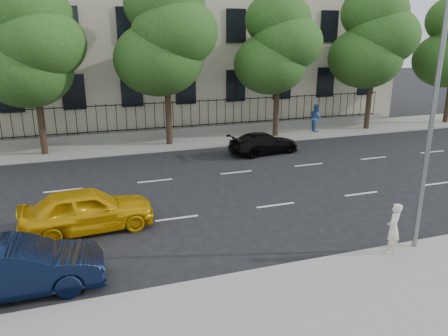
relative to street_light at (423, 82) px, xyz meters
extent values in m
plane|color=black|center=(-2.50, 1.77, -5.15)|extent=(120.00, 120.00, 0.00)
cube|color=gray|center=(-2.50, -2.23, -5.07)|extent=(60.00, 4.00, 0.15)
cube|color=gray|center=(-2.50, 15.77, -5.07)|extent=(60.00, 4.00, 0.15)
cube|color=slate|center=(-2.50, 17.47, -4.80)|extent=(30.00, 0.50, 0.40)
cube|color=black|center=(-2.50, 17.47, -4.50)|extent=(28.80, 0.05, 0.05)
cube|color=black|center=(-2.50, 17.47, -2.90)|extent=(28.80, 0.05, 0.05)
cylinder|color=slate|center=(0.00, -0.53, -1.00)|extent=(0.14, 0.14, 8.00)
cylinder|color=#382619|center=(-11.50, 14.97, -3.51)|extent=(0.36, 0.36, 2.97)
ellipsoid|color=#1C4517|center=(-11.90, 15.27, -0.52)|extent=(4.75, 4.75, 3.90)
ellipsoid|color=#1C4517|center=(-11.00, 14.77, 0.85)|extent=(4.50, 4.50, 3.70)
ellipsoid|color=#1C4517|center=(-11.40, 15.37, 2.23)|extent=(4.25, 4.25, 3.50)
cylinder|color=#382619|center=(-4.50, 14.97, -3.34)|extent=(0.36, 0.36, 3.32)
ellipsoid|color=#1C4517|center=(-4.90, 15.27, -0.05)|extent=(5.13, 5.13, 4.21)
ellipsoid|color=#1C4517|center=(-4.00, 14.77, 1.43)|extent=(4.86, 4.86, 4.00)
ellipsoid|color=#1C4517|center=(-4.40, 15.37, 2.92)|extent=(4.59, 4.59, 3.78)
cylinder|color=#382619|center=(2.50, 14.97, -3.46)|extent=(0.36, 0.36, 3.08)
ellipsoid|color=#1C4517|center=(2.10, 15.27, -0.48)|extent=(4.56, 4.56, 3.74)
ellipsoid|color=#1C4517|center=(3.00, 14.77, 0.84)|extent=(4.32, 4.32, 3.55)
ellipsoid|color=#1C4517|center=(2.60, 15.37, 2.16)|extent=(4.08, 4.08, 3.36)
cylinder|color=#382619|center=(9.50, 14.97, -3.39)|extent=(0.36, 0.36, 3.22)
ellipsoid|color=#1C4517|center=(9.10, 15.27, -0.22)|extent=(4.94, 4.94, 4.06)
ellipsoid|color=#1C4517|center=(10.00, 14.77, 1.21)|extent=(4.68, 4.68, 3.85)
ellipsoid|color=#1C4517|center=(9.60, 15.37, 2.64)|extent=(4.42, 4.42, 3.64)
cylinder|color=#382619|center=(16.50, 14.97, -3.49)|extent=(0.36, 0.36, 3.01)
ellipsoid|color=#1C4517|center=(16.10, 15.27, -0.49)|extent=(4.75, 4.75, 3.90)
imported|color=#D79909|center=(-9.59, 4.27, -4.39)|extent=(4.58, 2.13, 1.52)
imported|color=black|center=(-11.48, 0.88, -4.42)|extent=(4.40, 1.55, 1.45)
imported|color=black|center=(0.21, 11.63, -4.55)|extent=(4.27, 2.19, 1.19)
imported|color=beige|center=(-0.97, -0.63, -4.21)|extent=(0.69, 0.62, 1.58)
imported|color=#305B98|center=(5.64, 15.30, -4.08)|extent=(0.87, 1.02, 1.84)
camera|label=1|loc=(-9.60, -10.29, 1.36)|focal=35.00mm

